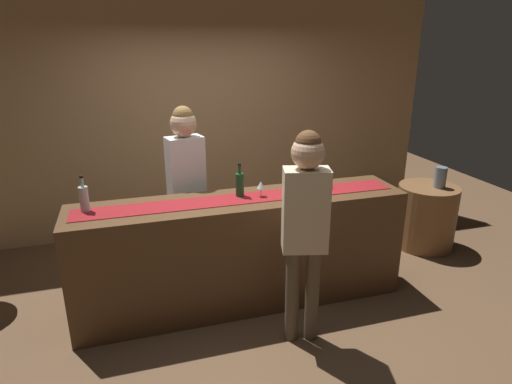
# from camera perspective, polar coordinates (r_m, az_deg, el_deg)

# --- Properties ---
(ground_plane) EXTENTS (10.00, 10.00, 0.00)m
(ground_plane) POSITION_cam_1_polar(r_m,az_deg,el_deg) (4.27, -1.77, -13.89)
(ground_plane) COLOR brown
(back_wall) EXTENTS (6.00, 0.12, 2.90)m
(back_wall) POSITION_cam_1_polar(r_m,az_deg,el_deg) (5.51, -7.20, 9.84)
(back_wall) COLOR tan
(back_wall) RESTS_ON ground
(bar_counter) EXTENTS (2.96, 0.60, 1.02)m
(bar_counter) POSITION_cam_1_polar(r_m,az_deg,el_deg) (4.01, -1.85, -7.77)
(bar_counter) COLOR #543821
(bar_counter) RESTS_ON ground
(counter_runner_cloth) EXTENTS (2.81, 0.28, 0.01)m
(counter_runner_cloth) POSITION_cam_1_polar(r_m,az_deg,el_deg) (3.81, -1.93, -0.86)
(counter_runner_cloth) COLOR maroon
(counter_runner_cloth) RESTS_ON bar_counter
(wine_bottle_green) EXTENTS (0.07, 0.07, 0.30)m
(wine_bottle_green) POSITION_cam_1_polar(r_m,az_deg,el_deg) (3.83, -2.13, 1.02)
(wine_bottle_green) COLOR #194723
(wine_bottle_green) RESTS_ON bar_counter
(wine_bottle_clear) EXTENTS (0.07, 0.07, 0.30)m
(wine_bottle_clear) POSITION_cam_1_polar(r_m,az_deg,el_deg) (3.75, -21.48, -0.79)
(wine_bottle_clear) COLOR #B2C6C1
(wine_bottle_clear) RESTS_ON bar_counter
(wine_glass_near_customer) EXTENTS (0.07, 0.07, 0.14)m
(wine_glass_near_customer) POSITION_cam_1_polar(r_m,az_deg,el_deg) (3.96, 6.57, 1.39)
(wine_glass_near_customer) COLOR silver
(wine_glass_near_customer) RESTS_ON bar_counter
(wine_glass_mid_counter) EXTENTS (0.07, 0.07, 0.14)m
(wine_glass_mid_counter) POSITION_cam_1_polar(r_m,az_deg,el_deg) (4.10, 9.27, 1.89)
(wine_glass_mid_counter) COLOR silver
(wine_glass_mid_counter) RESTS_ON bar_counter
(wine_glass_far_end) EXTENTS (0.07, 0.07, 0.14)m
(wine_glass_far_end) POSITION_cam_1_polar(r_m,az_deg,el_deg) (3.82, 0.65, 0.84)
(wine_glass_far_end) COLOR silver
(wine_glass_far_end) RESTS_ON bar_counter
(bartender) EXTENTS (0.38, 0.27, 1.76)m
(bartender) POSITION_cam_1_polar(r_m,az_deg,el_deg) (4.25, -9.09, 2.16)
(bartender) COLOR #26262B
(bartender) RESTS_ON ground
(customer_sipping) EXTENTS (0.38, 0.28, 1.73)m
(customer_sipping) POSITION_cam_1_polar(r_m,az_deg,el_deg) (3.30, 6.43, -3.24)
(customer_sipping) COLOR brown
(customer_sipping) RESTS_ON ground
(round_side_table) EXTENTS (0.68, 0.68, 0.74)m
(round_side_table) POSITION_cam_1_polar(r_m,az_deg,el_deg) (5.53, 21.22, -2.95)
(round_side_table) COLOR brown
(round_side_table) RESTS_ON ground
(vase_on_side_table) EXTENTS (0.13, 0.13, 0.24)m
(vase_on_side_table) POSITION_cam_1_polar(r_m,az_deg,el_deg) (5.37, 22.88, 1.76)
(vase_on_side_table) COLOR slate
(vase_on_side_table) RESTS_ON round_side_table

